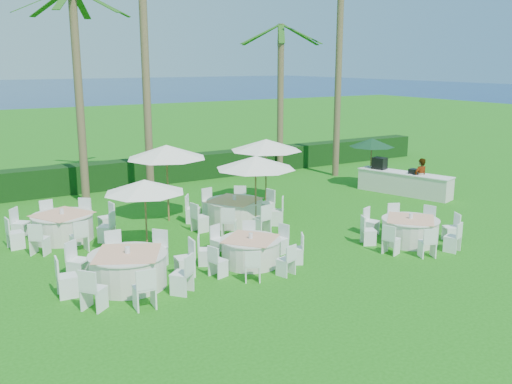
# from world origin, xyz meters

# --- Properties ---
(ground) EXTENTS (120.00, 120.00, 0.00)m
(ground) POSITION_xyz_m (0.00, 0.00, 0.00)
(ground) COLOR #1B6210
(ground) RESTS_ON ground
(hedge) EXTENTS (34.00, 1.00, 1.20)m
(hedge) POSITION_xyz_m (0.00, 12.00, 0.60)
(hedge) COLOR black
(hedge) RESTS_ON ground
(banquet_table_a) EXTENTS (3.49, 3.49, 1.04)m
(banquet_table_a) POSITION_xyz_m (-3.97, 0.52, 0.46)
(banquet_table_a) COLOR beige
(banquet_table_a) RESTS_ON ground
(banquet_table_b) EXTENTS (2.94, 2.94, 0.91)m
(banquet_table_b) POSITION_xyz_m (-0.49, 0.31, 0.39)
(banquet_table_b) COLOR beige
(banquet_table_b) RESTS_ON ground
(banquet_table_c) EXTENTS (3.06, 3.06, 0.95)m
(banquet_table_c) POSITION_xyz_m (4.78, -0.61, 0.41)
(banquet_table_c) COLOR beige
(banquet_table_c) RESTS_ON ground
(banquet_table_d) EXTENTS (3.39, 3.39, 1.01)m
(banquet_table_d) POSITION_xyz_m (-4.50, 5.34, 0.45)
(banquet_table_d) COLOR beige
(banquet_table_d) RESTS_ON ground
(banquet_table_e) EXTENTS (3.45, 3.45, 1.03)m
(banquet_table_e) POSITION_xyz_m (1.09, 4.12, 0.45)
(banquet_table_e) COLOR beige
(banquet_table_e) RESTS_ON ground
(umbrella_a) EXTENTS (2.39, 2.39, 2.24)m
(umbrella_a) POSITION_xyz_m (-2.67, 2.68, 2.05)
(umbrella_a) COLOR brown
(umbrella_a) RESTS_ON ground
(umbrella_b) EXTENTS (2.72, 2.72, 2.51)m
(umbrella_b) POSITION_xyz_m (1.44, 3.26, 2.29)
(umbrella_b) COLOR brown
(umbrella_b) RESTS_ON ground
(umbrella_c) EXTENTS (2.83, 2.83, 2.74)m
(umbrella_c) POSITION_xyz_m (-0.76, 5.67, 2.50)
(umbrella_c) COLOR brown
(umbrella_c) RESTS_ON ground
(umbrella_d) EXTENTS (2.87, 2.87, 2.59)m
(umbrella_d) POSITION_xyz_m (3.61, 6.09, 2.36)
(umbrella_d) COLOR brown
(umbrella_d) RESTS_ON ground
(umbrella_green) EXTENTS (2.01, 2.01, 2.21)m
(umbrella_green) POSITION_xyz_m (9.32, 6.28, 2.02)
(umbrella_green) COLOR brown
(umbrella_green) RESTS_ON ground
(buffet_table) EXTENTS (2.10, 4.17, 1.46)m
(buffet_table) POSITION_xyz_m (9.50, 4.40, 0.51)
(buffet_table) COLOR beige
(buffet_table) RESTS_ON ground
(staff_person) EXTENTS (0.63, 0.44, 1.66)m
(staff_person) POSITION_xyz_m (9.67, 3.61, 0.83)
(staff_person) COLOR gray
(staff_person) RESTS_ON ground
(palm_b) EXTENTS (4.40, 3.99, 8.27)m
(palm_b) POSITION_xyz_m (-2.61, 9.80, 4.58)
(palm_b) COLOR brown
(palm_b) RESTS_ON ground
(palm_c) EXTENTS (4.41, 4.04, 12.96)m
(palm_c) POSITION_xyz_m (-0.04, 9.35, 6.98)
(palm_c) COLOR brown
(palm_c) RESTS_ON ground
(palm_d) EXTENTS (4.40, 4.02, 7.37)m
(palm_d) POSITION_xyz_m (7.70, 11.30, 4.12)
(palm_d) COLOR brown
(palm_d) RESTS_ON ground
(palm_e) EXTENTS (4.40, 4.12, 9.64)m
(palm_e) POSITION_xyz_m (9.59, 9.12, 5.29)
(palm_e) COLOR brown
(palm_e) RESTS_ON ground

